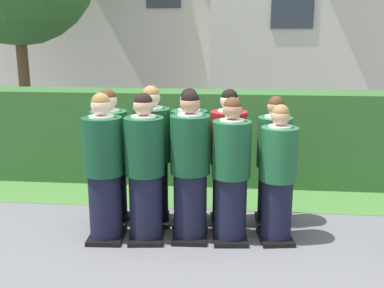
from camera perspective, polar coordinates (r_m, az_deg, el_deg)
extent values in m
plane|color=slate|center=(5.30, -0.26, -11.72)|extent=(60.00, 60.00, 0.00)
cylinder|color=black|center=(5.25, -10.72, -7.68)|extent=(0.37, 0.37, 0.76)
cube|color=black|center=(5.39, -10.56, -11.22)|extent=(0.41, 0.50, 0.05)
cylinder|color=#144728|center=(5.04, -11.07, -0.26)|extent=(0.43, 0.43, 0.63)
cylinder|color=white|center=(4.98, -11.23, 3.33)|extent=(0.27, 0.27, 0.03)
cube|color=navy|center=(5.21, -10.62, 1.63)|extent=(0.04, 0.01, 0.28)
sphere|color=beige|center=(4.96, -11.30, 4.73)|extent=(0.22, 0.22, 0.22)
sphere|color=olive|center=(4.95, -11.32, 5.16)|extent=(0.20, 0.20, 0.20)
cylinder|color=black|center=(5.18, -5.77, -7.80)|extent=(0.37, 0.37, 0.76)
cube|color=black|center=(5.32, -5.68, -11.39)|extent=(0.44, 0.52, 0.05)
cylinder|color=#144728|center=(4.97, -5.96, -0.27)|extent=(0.43, 0.43, 0.63)
cylinder|color=white|center=(4.90, -6.05, 3.37)|extent=(0.27, 0.27, 0.03)
cube|color=navy|center=(5.14, -5.80, 1.64)|extent=(0.04, 0.02, 0.28)
sphere|color=tan|center=(4.88, -6.08, 4.80)|extent=(0.22, 0.22, 0.22)
sphere|color=black|center=(4.88, -6.10, 5.23)|extent=(0.20, 0.20, 0.20)
cube|color=white|center=(5.26, -5.68, -0.56)|extent=(0.15, 0.02, 0.20)
cylinder|color=black|center=(5.17, -0.20, -7.71)|extent=(0.37, 0.37, 0.77)
cube|color=black|center=(5.31, -0.20, -11.35)|extent=(0.40, 0.49, 0.05)
cylinder|color=#144728|center=(4.96, -0.21, -0.08)|extent=(0.44, 0.44, 0.64)
cylinder|color=white|center=(4.89, -0.21, 3.62)|extent=(0.27, 0.27, 0.03)
cube|color=#236038|center=(5.13, -0.05, 1.85)|extent=(0.04, 0.01, 0.28)
sphere|color=tan|center=(4.87, -0.22, 5.06)|extent=(0.22, 0.22, 0.22)
sphere|color=black|center=(4.87, -0.22, 5.50)|extent=(0.20, 0.20, 0.20)
cylinder|color=black|center=(5.15, 4.81, -8.01)|extent=(0.36, 0.36, 0.74)
cube|color=black|center=(5.29, 4.73, -11.52)|extent=(0.42, 0.50, 0.05)
cylinder|color=#19512D|center=(4.94, 4.96, -0.66)|extent=(0.42, 0.42, 0.62)
cylinder|color=white|center=(4.88, 5.04, 2.90)|extent=(0.26, 0.26, 0.03)
cube|color=gold|center=(5.11, 4.81, 1.23)|extent=(0.04, 0.02, 0.27)
sphere|color=tan|center=(4.86, 5.06, 4.30)|extent=(0.21, 0.21, 0.21)
sphere|color=#472D19|center=(4.85, 5.07, 4.73)|extent=(0.19, 0.19, 0.19)
cube|color=white|center=(5.23, 4.70, -0.92)|extent=(0.15, 0.02, 0.20)
cylinder|color=black|center=(5.22, 10.48, -8.12)|extent=(0.34, 0.34, 0.71)
cube|color=black|center=(5.35, 10.33, -11.41)|extent=(0.42, 0.49, 0.05)
cylinder|color=#1E5B33|center=(5.02, 10.79, -1.23)|extent=(0.40, 0.40, 0.59)
cylinder|color=white|center=(4.95, 10.94, 2.10)|extent=(0.25, 0.25, 0.03)
cube|color=navy|center=(5.17, 10.36, 0.56)|extent=(0.04, 0.02, 0.26)
sphere|color=tan|center=(4.93, 11.00, 3.42)|extent=(0.20, 0.20, 0.20)
sphere|color=olive|center=(4.93, 11.02, 3.82)|extent=(0.18, 0.18, 0.18)
cube|color=white|center=(5.29, 10.09, -1.44)|extent=(0.15, 0.03, 0.20)
cylinder|color=black|center=(5.68, -9.98, -6.02)|extent=(0.36, 0.36, 0.76)
cube|color=black|center=(5.81, -9.84, -9.33)|extent=(0.40, 0.49, 0.05)
cylinder|color=#1E5B33|center=(5.49, -10.27, 0.82)|extent=(0.43, 0.43, 0.63)
cylinder|color=white|center=(5.43, -10.42, 4.10)|extent=(0.27, 0.27, 0.03)
cube|color=gold|center=(5.66, -9.84, 2.51)|extent=(0.04, 0.01, 0.28)
sphere|color=beige|center=(5.41, -10.47, 5.38)|extent=(0.21, 0.21, 0.21)
sphere|color=#472D19|center=(5.41, -10.49, 5.78)|extent=(0.20, 0.20, 0.20)
cylinder|color=black|center=(5.62, -4.91, -5.97)|extent=(0.37, 0.37, 0.78)
cube|color=black|center=(5.75, -4.84, -9.38)|extent=(0.45, 0.53, 0.05)
cylinder|color=#19512D|center=(5.43, -5.06, 1.09)|extent=(0.44, 0.44, 0.64)
cylinder|color=white|center=(5.37, -5.13, 4.48)|extent=(0.27, 0.27, 0.03)
cube|color=navy|center=(5.61, -4.97, 2.83)|extent=(0.04, 0.02, 0.28)
sphere|color=beige|center=(5.35, -5.16, 5.80)|extent=(0.22, 0.22, 0.22)
sphere|color=olive|center=(5.35, -5.17, 6.21)|extent=(0.20, 0.20, 0.20)
cylinder|color=black|center=(5.60, -0.33, -6.09)|extent=(0.36, 0.36, 0.76)
cube|color=black|center=(5.73, -0.33, -9.45)|extent=(0.40, 0.48, 0.05)
cylinder|color=#19512D|center=(5.40, -0.34, 0.88)|extent=(0.43, 0.43, 0.63)
cylinder|color=white|center=(5.34, -0.35, 4.23)|extent=(0.27, 0.27, 0.03)
cube|color=navy|center=(5.58, -0.19, 2.60)|extent=(0.04, 0.01, 0.28)
sphere|color=tan|center=(5.33, -0.35, 5.53)|extent=(0.22, 0.22, 0.22)
sphere|color=black|center=(5.32, -0.35, 5.93)|extent=(0.20, 0.20, 0.20)
cylinder|color=black|center=(5.59, 4.47, -6.18)|extent=(0.36, 0.36, 0.76)
cube|color=black|center=(5.72, 4.40, -9.53)|extent=(0.43, 0.51, 0.05)
cylinder|color=#AD191E|center=(5.40, 4.60, 0.77)|extent=(0.43, 0.43, 0.63)
cylinder|color=white|center=(5.33, 4.66, 4.11)|extent=(0.27, 0.27, 0.03)
cube|color=#236038|center=(5.57, 4.41, 2.49)|extent=(0.04, 0.02, 0.28)
sphere|color=beige|center=(5.32, 4.69, 5.41)|extent=(0.21, 0.21, 0.21)
sphere|color=black|center=(5.31, 4.70, 5.82)|extent=(0.20, 0.20, 0.20)
cylinder|color=black|center=(5.67, 9.96, -6.27)|extent=(0.34, 0.34, 0.72)
cube|color=black|center=(5.79, 9.83, -9.40)|extent=(0.39, 0.47, 0.05)
cylinder|color=#1E5B33|center=(5.48, 10.24, 0.22)|extent=(0.41, 0.41, 0.60)
cylinder|color=white|center=(5.42, 10.37, 3.33)|extent=(0.25, 0.25, 0.03)
cube|color=#236038|center=(5.64, 10.01, 1.85)|extent=(0.04, 0.01, 0.26)
sphere|color=tan|center=(5.40, 10.43, 4.55)|extent=(0.20, 0.20, 0.20)
sphere|color=#472D19|center=(5.40, 10.44, 4.93)|extent=(0.19, 0.19, 0.19)
cube|color=white|center=(5.76, 9.83, -0.04)|extent=(0.15, 0.02, 0.20)
cube|color=#33662D|center=(7.10, 1.49, 0.90)|extent=(7.73, 0.70, 1.42)
cube|color=beige|center=(12.81, 17.70, 13.36)|extent=(6.37, 4.47, 4.73)
cube|color=#2D3842|center=(10.37, 12.47, 16.92)|extent=(0.90, 0.04, 1.10)
cube|color=beige|center=(14.75, -8.00, 15.48)|extent=(6.51, 4.31, 5.61)
cylinder|color=brown|center=(10.80, -20.09, 6.32)|extent=(0.24, 0.24, 2.13)
cube|color=#477A38|center=(6.53, 0.95, -6.68)|extent=(7.73, 0.90, 0.01)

